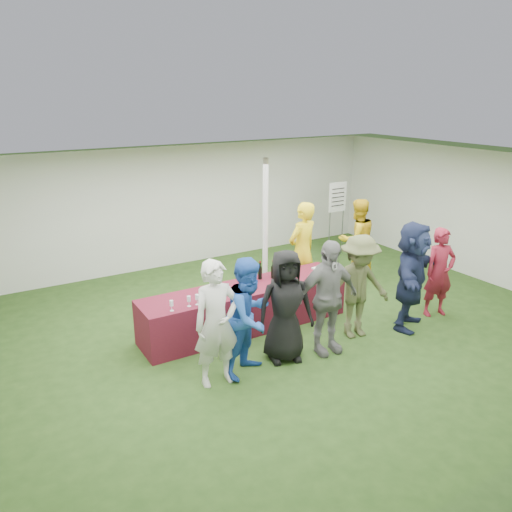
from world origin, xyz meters
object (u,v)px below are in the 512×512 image
customer_1 (249,317)px  customer_4 (358,287)px  staff_pourer (302,251)px  customer_6 (439,272)px  customer_2 (285,306)px  serving_table (246,307)px  dump_bucket (329,269)px  customer_3 (327,298)px  customer_5 (412,276)px  customer_0 (217,324)px  staff_back (357,239)px  wine_list_sign (337,203)px

customer_1 → customer_4: (2.04, 0.07, 0.00)m
staff_pourer → customer_6: size_ratio=1.18×
staff_pourer → customer_2: size_ratio=1.11×
serving_table → customer_6: 3.46m
customer_1 → customer_4: 2.04m
dump_bucket → customer_1: size_ratio=0.13×
customer_6 → customer_1: bearing=-166.8°
customer_1 → customer_2: 0.63m
dump_bucket → customer_3: size_ratio=0.12×
serving_table → customer_5: customer_5 is taller
dump_bucket → customer_3: customer_3 is taller
customer_2 → customer_0: bearing=-160.4°
customer_0 → customer_2: 1.15m
dump_bucket → customer_6: customer_6 is taller
staff_back → customer_2: bearing=40.6°
dump_bucket → wine_list_sign: size_ratio=0.12×
dump_bucket → customer_4: 0.95m
staff_pourer → customer_3: (-0.93, -1.94, -0.05)m
serving_table → staff_pourer: bearing=21.4°
wine_list_sign → staff_pourer: bearing=-142.8°
staff_pourer → customer_2: staff_pourer is taller
wine_list_sign → customer_1: size_ratio=1.05×
serving_table → customer_2: 1.27m
staff_pourer → dump_bucket: bearing=74.3°
staff_pourer → customer_5: bearing=98.4°
serving_table → customer_0: 1.77m
wine_list_sign → staff_pourer: (-2.22, -1.68, -0.37)m
staff_pourer → customer_6: bearing=116.6°
customer_3 → customer_5: bearing=3.1°
serving_table → staff_back: 3.34m
dump_bucket → customer_5: (0.83, -1.13, 0.08)m
wine_list_sign → staff_back: (-0.62, -1.43, -0.45)m
serving_table → customer_1: customer_1 is taller
customer_4 → wine_list_sign: bearing=63.8°
customer_3 → customer_6: 2.54m
wine_list_sign → customer_0: wine_list_sign is taller
staff_pourer → customer_2: (-1.59, -1.80, -0.09)m
wine_list_sign → customer_2: 5.18m
customer_4 → customer_5: customer_5 is taller
staff_pourer → staff_back: (1.59, 0.25, -0.08)m
customer_0 → staff_pourer: bearing=37.6°
wine_list_sign → customer_3: wine_list_sign is taller
customer_5 → customer_2: bearing=143.6°
dump_bucket → customer_2: size_ratio=0.13×
staff_back → customer_3: 3.34m
customer_6 → staff_pourer: bearing=144.2°
customer_3 → customer_6: (2.54, 0.06, -0.09)m
serving_table → customer_3: customer_3 is taller
customer_3 → customer_4: bearing=15.9°
customer_0 → customer_2: (1.15, 0.07, -0.03)m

